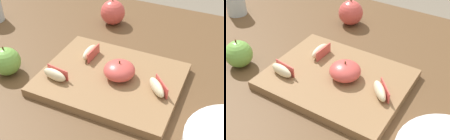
{
  "view_description": "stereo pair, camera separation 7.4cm",
  "coord_description": "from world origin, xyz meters",
  "views": [
    {
      "loc": [
        0.25,
        -0.62,
        1.25
      ],
      "look_at": [
        0.0,
        -0.08,
        0.8
      ],
      "focal_mm": 47.63,
      "sensor_mm": 36.0,
      "label": 1
    },
    {
      "loc": [
        0.31,
        -0.58,
        1.25
      ],
      "look_at": [
        0.0,
        -0.08,
        0.8
      ],
      "focal_mm": 47.63,
      "sensor_mm": 36.0,
      "label": 2
    }
  ],
  "objects": [
    {
      "name": "dining_table",
      "position": [
        0.0,
        0.0,
        0.65
      ],
      "size": [
        1.24,
        0.84,
        0.76
      ],
      "color": "brown",
      "rests_on": "ground_plane"
    },
    {
      "name": "cutting_board",
      "position": [
        0.0,
        -0.08,
        0.77
      ],
      "size": [
        0.35,
        0.27,
        0.02
      ],
      "color": "olive",
      "rests_on": "dining_table"
    },
    {
      "name": "apple_half_skin_up",
      "position": [
        0.02,
        -0.08,
        0.8
      ],
      "size": [
        0.08,
        0.08,
        0.05
      ],
      "color": "#D14C47",
      "rests_on": "cutting_board"
    },
    {
      "name": "apple_wedge_middle",
      "position": [
        -0.09,
        -0.03,
        0.8
      ],
      "size": [
        0.03,
        0.07,
        0.03
      ],
      "color": "beige",
      "rests_on": "cutting_board"
    },
    {
      "name": "apple_wedge_back",
      "position": [
        -0.12,
        -0.15,
        0.8
      ],
      "size": [
        0.07,
        0.03,
        0.03
      ],
      "color": "beige",
      "rests_on": "cutting_board"
    },
    {
      "name": "apple_wedge_front",
      "position": [
        0.12,
        -0.09,
        0.8
      ],
      "size": [
        0.06,
        0.07,
        0.03
      ],
      "color": "beige",
      "rests_on": "cutting_board"
    },
    {
      "name": "whole_apple_pink_lady",
      "position": [
        -0.13,
        0.21,
        0.8
      ],
      "size": [
        0.08,
        0.08,
        0.09
      ],
      "color": "#D14C47",
      "rests_on": "dining_table"
    },
    {
      "name": "whole_apple_granny_green",
      "position": [
        -0.27,
        -0.16,
        0.8
      ],
      "size": [
        0.07,
        0.07,
        0.08
      ],
      "color": "#70AD47",
      "rests_on": "dining_table"
    },
    {
      "name": "drinking_glass_water",
      "position": [
        -0.51,
        0.06,
        0.81
      ],
      "size": [
        0.07,
        0.07,
        0.1
      ],
      "color": "silver",
      "rests_on": "dining_table"
    }
  ]
}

